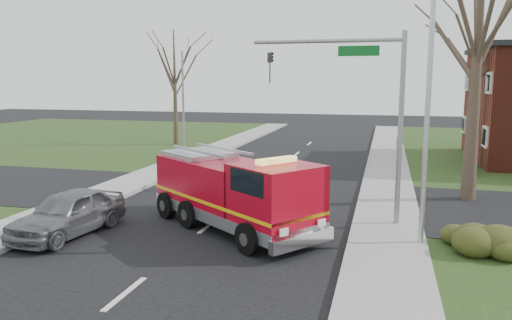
# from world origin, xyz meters

# --- Properties ---
(ground) EXTENTS (120.00, 120.00, 0.00)m
(ground) POSITION_xyz_m (0.00, 0.00, 0.00)
(ground) COLOR black
(ground) RESTS_ON ground
(sidewalk_right) EXTENTS (2.40, 80.00, 0.15)m
(sidewalk_right) POSITION_xyz_m (6.20, 0.00, 0.07)
(sidewalk_right) COLOR #9B9B96
(sidewalk_right) RESTS_ON ground
(sidewalk_left) EXTENTS (2.40, 80.00, 0.15)m
(sidewalk_left) POSITION_xyz_m (-6.20, 0.00, 0.07)
(sidewalk_left) COLOR #9B9B96
(sidewalk_left) RESTS_ON ground
(health_center_sign) EXTENTS (0.12, 2.00, 1.40)m
(health_center_sign) POSITION_xyz_m (10.50, 12.50, 0.88)
(health_center_sign) COLOR #541313
(health_center_sign) RESTS_ON ground
(hedge_corner) EXTENTS (2.80, 2.00, 0.90)m
(hedge_corner) POSITION_xyz_m (9.00, -1.00, 0.58)
(hedge_corner) COLOR #2F3814
(hedge_corner) RESTS_ON lawn_right
(bare_tree_near) EXTENTS (6.00, 6.00, 12.00)m
(bare_tree_near) POSITION_xyz_m (9.50, 6.00, 7.41)
(bare_tree_near) COLOR #3E3024
(bare_tree_near) RESTS_ON ground
(bare_tree_far) EXTENTS (5.25, 5.25, 10.50)m
(bare_tree_far) POSITION_xyz_m (11.00, 15.00, 6.49)
(bare_tree_far) COLOR #3E3024
(bare_tree_far) RESTS_ON ground
(bare_tree_left) EXTENTS (4.50, 4.50, 9.00)m
(bare_tree_left) POSITION_xyz_m (-10.00, 20.00, 5.56)
(bare_tree_left) COLOR #3E3024
(bare_tree_left) RESTS_ON ground
(traffic_signal_mast) EXTENTS (5.29, 0.18, 6.80)m
(traffic_signal_mast) POSITION_xyz_m (5.21, 1.50, 4.71)
(traffic_signal_mast) COLOR gray
(traffic_signal_mast) RESTS_ON ground
(streetlight_pole) EXTENTS (1.48, 0.16, 8.40)m
(streetlight_pole) POSITION_xyz_m (7.14, -0.50, 4.55)
(streetlight_pole) COLOR #B7BABF
(streetlight_pole) RESTS_ON ground
(utility_pole_far) EXTENTS (0.14, 0.14, 7.00)m
(utility_pole_far) POSITION_xyz_m (-6.80, 14.00, 3.50)
(utility_pole_far) COLOR gray
(utility_pole_far) RESTS_ON ground
(fire_engine) EXTENTS (6.98, 6.09, 2.81)m
(fire_engine) POSITION_xyz_m (1.06, -0.24, 1.27)
(fire_engine) COLOR #A9071B
(fire_engine) RESTS_ON ground
(parked_car_maroon) EXTENTS (2.33, 4.64, 1.52)m
(parked_car_maroon) POSITION_xyz_m (-4.20, -2.20, 0.76)
(parked_car_maroon) COLOR slate
(parked_car_maroon) RESTS_ON ground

